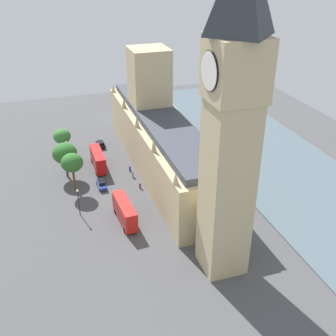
{
  "coord_description": "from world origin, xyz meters",
  "views": [
    {
      "loc": [
        26.05,
        89.77,
        51.08
      ],
      "look_at": [
        1.0,
        13.43,
        7.46
      ],
      "focal_mm": 43.89,
      "sensor_mm": 36.0,
      "label": 1
    }
  ],
  "objects": [
    {
      "name": "double_decker_bus_under_trees",
      "position": [
        12.62,
        19.96,
        2.63
      ],
      "size": [
        3.18,
        10.63,
        4.75
      ],
      "rotation": [
        0.0,
        0.0,
        0.06
      ],
      "color": "red",
      "rests_on": "ground"
    },
    {
      "name": "double_decker_bus_leading",
      "position": [
        13.92,
        -5.28,
        2.63
      ],
      "size": [
        2.68,
        10.51,
        4.75
      ],
      "rotation": [
        0.0,
        0.0,
        3.15
      ],
      "color": "red",
      "rests_on": "ground"
    },
    {
      "name": "plane_tree_opposite_hall",
      "position": [
        21.05,
        3.89,
        7.26
      ],
      "size": [
        5.1,
        5.1,
        9.49
      ],
      "color": "brown",
      "rests_on": "ground"
    },
    {
      "name": "pedestrian_midblock",
      "position": [
        6.58,
        2.28,
        0.76
      ],
      "size": [
        0.66,
        0.58,
        1.69
      ],
      "rotation": [
        0.0,
        0.0,
        1.82
      ],
      "color": "gray",
      "rests_on": "ground"
    },
    {
      "name": "plane_tree_far_end",
      "position": [
        22.08,
        -3.21,
        6.53
      ],
      "size": [
        6.0,
        6.0,
        9.11
      ],
      "color": "brown",
      "rests_on": "ground"
    },
    {
      "name": "street_lamp_slot_10",
      "position": [
        21.31,
        14.67,
        4.47
      ],
      "size": [
        0.56,
        0.56,
        6.42
      ],
      "color": "black",
      "rests_on": "ground"
    },
    {
      "name": "car_black_by_river_gate",
      "position": [
        11.15,
        -17.83,
        0.89
      ],
      "size": [
        2.26,
        4.58,
        1.74
      ],
      "rotation": [
        0.0,
        0.0,
        3.22
      ],
      "color": "black",
      "rests_on": "ground"
    },
    {
      "name": "ground_plane",
      "position": [
        0.0,
        0.0,
        0.0
      ],
      "size": [
        133.28,
        133.28,
        0.0
      ],
      "primitive_type": "plane",
      "color": "#4C4C4F"
    },
    {
      "name": "parliament_building",
      "position": [
        -1.99,
        -2.12,
        8.21
      ],
      "size": [
        13.91,
        63.28,
        28.5
      ],
      "color": "tan",
      "rests_on": "ground"
    },
    {
      "name": "car_blue_corner",
      "position": [
        14.88,
        4.53,
        0.89
      ],
      "size": [
        2.02,
        4.84,
        1.74
      ],
      "rotation": [
        0.0,
        0.0,
        0.04
      ],
      "color": "navy",
      "rests_on": "ground"
    },
    {
      "name": "pedestrian_near_tower",
      "position": [
        6.53,
        -0.98,
        0.75
      ],
      "size": [
        0.62,
        0.69,
        1.67
      ],
      "rotation": [
        0.0,
        0.0,
        0.44
      ],
      "color": "navy",
      "rests_on": "ground"
    },
    {
      "name": "pedestrian_trailing",
      "position": [
        6.21,
        7.95,
        0.7
      ],
      "size": [
        0.48,
        0.58,
        1.55
      ],
      "rotation": [
        0.0,
        0.0,
        0.12
      ],
      "color": "maroon",
      "rests_on": "ground"
    },
    {
      "name": "street_lamp_slot_11",
      "position": [
        21.03,
        -11.32,
        4.27
      ],
      "size": [
        0.56,
        0.56,
        6.08
      ],
      "color": "black",
      "rests_on": "ground"
    },
    {
      "name": "clock_tower",
      "position": [
        -0.87,
        38.34,
        28.37
      ],
      "size": [
        8.15,
        8.15,
        54.84
      ],
      "color": "tan",
      "rests_on": "ground"
    },
    {
      "name": "river_thames",
      "position": [
        -31.66,
        0.0,
        0.12
      ],
      "size": [
        31.44,
        119.95,
        0.25
      ],
      "primitive_type": "cube",
      "color": "slate",
      "rests_on": "ground"
    },
    {
      "name": "plane_tree_kerbside",
      "position": [
        21.69,
        -14.46,
        6.19
      ],
      "size": [
        4.62,
        4.62,
        8.22
      ],
      "color": "brown",
      "rests_on": "ground"
    }
  ]
}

